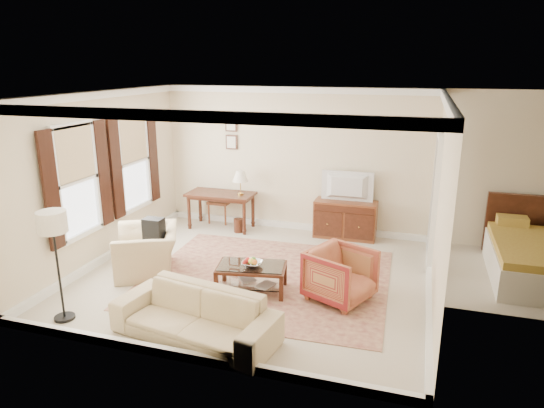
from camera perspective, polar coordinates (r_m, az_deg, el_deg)
The scene contains 20 objects.
room_shell at distance 7.32m, azimuth -2.22°, elevation 9.47°, with size 5.51×5.01×2.91m.
window_front at distance 8.20m, azimuth -21.97°, elevation 2.49°, with size 0.12×1.56×1.80m, color #CCB284, non-canonical shape.
window_rear at distance 9.46m, azimuth -15.95°, elevation 4.76°, with size 0.12×1.56×1.80m, color #CCB284, non-canonical shape.
doorway at distance 8.66m, azimuth 18.53°, elevation 0.27°, with size 0.10×1.12×2.25m, color white, non-canonical shape.
rug at distance 7.90m, azimuth -0.62°, elevation -8.69°, with size 3.82×3.27×0.01m, color maroon.
writing_desk at distance 10.09m, azimuth -6.04°, elevation 0.69°, with size 1.38×0.69×0.75m.
desk_chair at distance 10.49m, azimuth -6.12°, elevation 0.64°, with size 0.45×0.45×1.05m, color brown, non-canonical shape.
desk_lamp at distance 9.83m, azimuth -3.73°, elevation 2.51°, with size 0.32×0.32×0.50m, color silver, non-canonical shape.
framed_prints at distance 10.16m, azimuth -4.81°, elevation 8.32°, with size 0.25×0.04×0.68m, color #492215, non-canonical shape.
sideboard at distance 9.65m, azimuth 8.61°, elevation -1.80°, with size 1.21×0.46×0.74m, color brown.
tv at distance 9.41m, azimuth 8.81°, elevation 3.09°, with size 0.96×0.55×0.13m, color black.
coffee_table at distance 7.35m, azimuth -2.44°, elevation -7.91°, with size 1.11×0.77×0.43m.
fruit_bowl at distance 7.24m, azimuth -2.35°, elevation -6.94°, with size 0.42×0.42×0.10m, color silver.
book_a at distance 7.47m, azimuth -3.75°, elevation -8.85°, with size 0.28×0.04×0.38m, color brown.
book_b at distance 7.35m, azimuth -1.43°, elevation -9.30°, with size 0.28×0.03×0.38m, color brown.
striped_armchair at distance 7.13m, azimuth 8.07°, elevation -8.00°, with size 0.83×0.78×0.85m, color maroon.
club_armchair at distance 8.22m, azimuth -14.53°, elevation -4.53°, with size 1.13×0.73×0.98m, color #CCBB8A.
backpack at distance 8.14m, azimuth -13.73°, elevation -2.80°, with size 0.32×0.22×0.40m, color black.
sofa at distance 6.22m, azimuth -9.08°, elevation -12.02°, with size 2.10×0.61×0.82m, color #CCBB8A.
floor_lamp at distance 6.83m, azimuth -24.37°, elevation -2.81°, with size 0.38×0.38×1.53m.
Camera 1 is at (2.42, -6.86, 3.34)m, focal length 32.00 mm.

